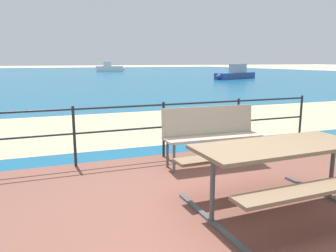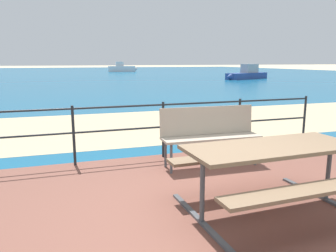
# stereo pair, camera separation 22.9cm
# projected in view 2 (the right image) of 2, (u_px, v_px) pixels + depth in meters

# --- Properties ---
(ground_plane) EXTENTS (240.00, 240.00, 0.00)m
(ground_plane) POSITION_uv_depth(u_px,v_px,m) (236.00, 225.00, 3.48)
(ground_plane) COLOR beige
(patio_paving) EXTENTS (6.40, 5.20, 0.06)m
(patio_paving) POSITION_uv_depth(u_px,v_px,m) (236.00, 222.00, 3.48)
(patio_paving) COLOR brown
(patio_paving) RESTS_ON ground
(sea_water) EXTENTS (90.00, 90.00, 0.01)m
(sea_water) POSITION_uv_depth(u_px,v_px,m) (69.00, 75.00, 40.64)
(sea_water) COLOR #145B84
(sea_water) RESTS_ON ground
(beach_strip) EXTENTS (54.06, 5.34, 0.01)m
(beach_strip) POSITION_uv_depth(u_px,v_px,m) (126.00, 126.00, 8.75)
(beach_strip) COLOR tan
(beach_strip) RESTS_ON ground
(picnic_table) EXTENTS (1.91, 1.51, 0.75)m
(picnic_table) POSITION_uv_depth(u_px,v_px,m) (271.00, 160.00, 3.56)
(picnic_table) COLOR #7A6047
(picnic_table) RESTS_ON patio_paving
(park_bench) EXTENTS (1.57, 0.47, 0.92)m
(park_bench) POSITION_uv_depth(u_px,v_px,m) (209.00, 130.00, 5.22)
(park_bench) COLOR tan
(park_bench) RESTS_ON patio_paving
(railing_fence) EXTENTS (5.94, 0.04, 0.95)m
(railing_fence) POSITION_uv_depth(u_px,v_px,m) (163.00, 122.00, 5.65)
(railing_fence) COLOR #1E2328
(railing_fence) RESTS_ON patio_paving
(boat_near) EXTENTS (5.43, 3.17, 1.38)m
(boat_near) POSITION_uv_depth(u_px,v_px,m) (247.00, 74.00, 31.17)
(boat_near) COLOR #2D478C
(boat_near) RESTS_ON sea_water
(boat_mid) EXTENTS (4.68, 1.76, 1.52)m
(boat_mid) POSITION_uv_depth(u_px,v_px,m) (122.00, 68.00, 51.56)
(boat_mid) COLOR silver
(boat_mid) RESTS_ON sea_water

